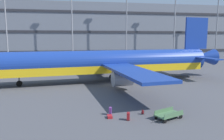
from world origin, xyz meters
TOP-DOWN VIEW (x-y plane):
  - ground_plane at (0.00, 0.00)m, footprint 600.00×600.00m
  - terminal_structure at (0.00, 46.64)m, footprint 139.97×17.21m
  - airliner at (-0.91, 2.89)m, footprint 43.46×35.24m
  - light_mast_left at (-25.27, 32.67)m, footprint 1.80×0.50m
  - light_mast_center_left at (-7.01, 32.67)m, footprint 1.80×0.50m
  - light_mast_center_right at (9.51, 32.67)m, footprint 1.80×0.50m
  - light_mast_right at (25.40, 32.67)m, footprint 1.80×0.50m
  - light_mast_far_right at (40.51, 32.67)m, footprint 1.80×0.50m
  - suitcase_navy at (-2.06, -15.35)m, footprint 0.38×0.50m
  - suitcase_large at (-3.64, -14.50)m, footprint 0.45×0.69m
  - suitcase_small at (-3.44, -13.67)m, footprint 0.36×0.46m
  - backpack_orange at (-0.30, -14.15)m, footprint 0.27×0.33m
  - baggage_cart at (1.71, -15.73)m, footprint 3.31×2.20m

SIDE VIEW (x-z plane):
  - ground_plane at x=0.00m, z-range 0.00..0.00m
  - suitcase_large at x=-3.64m, z-range 0.00..0.25m
  - backpack_orange at x=-0.30m, z-range -0.03..0.49m
  - suitcase_navy at x=-2.06m, z-range -0.04..0.80m
  - suitcase_small at x=-3.44m, z-range -0.06..0.85m
  - baggage_cart at x=1.71m, z-range 0.02..0.84m
  - airliner at x=-0.91m, z-range -2.44..8.86m
  - terminal_structure at x=0.00m, z-range 0.00..19.00m
  - light_mast_left at x=-25.27m, z-range 1.67..21.91m
  - light_mast_far_right at x=40.51m, z-range 1.68..22.88m
  - light_mast_center_left at x=-7.01m, z-range 1.72..25.40m
  - light_mast_right at x=25.40m, z-range 1.72..25.89m
  - light_mast_center_right at x=9.51m, z-range 1.74..27.13m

